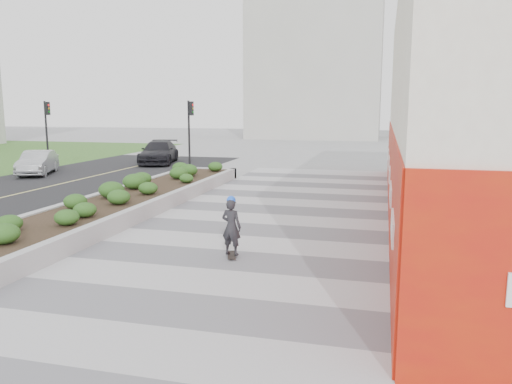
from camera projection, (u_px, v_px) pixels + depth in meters
ground at (201, 284)px, 10.81m from camera, size 160.00×160.00×0.00m
walkway at (240, 247)px, 13.67m from camera, size 8.00×36.00×0.01m
building at (485, 102)px, 17.01m from camera, size 6.04×24.08×8.00m
planter at (130, 198)px, 18.78m from camera, size 3.00×18.00×0.90m
traffic_signal_near at (190, 126)px, 28.84m from camera, size 0.33×0.28×4.20m
traffic_signal_far at (47, 125)px, 30.63m from camera, size 0.33×0.28×4.20m
distant_bldg_north_l at (317, 58)px, 62.90m from camera, size 16.00×12.00×20.00m
distant_bldg_north_r at (482, 42)px, 62.43m from camera, size 14.00×10.00×24.00m
manhole_cover at (258, 248)px, 13.55m from camera, size 0.44×0.44×0.01m
skateboarder at (231, 227)px, 12.61m from camera, size 0.58×0.75×1.60m
car_silver at (37, 163)px, 28.55m from camera, size 2.97×4.38×1.37m
car_dark at (159, 152)px, 34.30m from camera, size 3.45×5.68×1.54m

